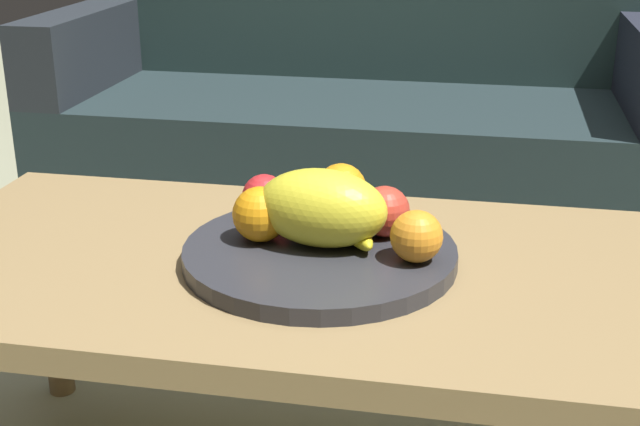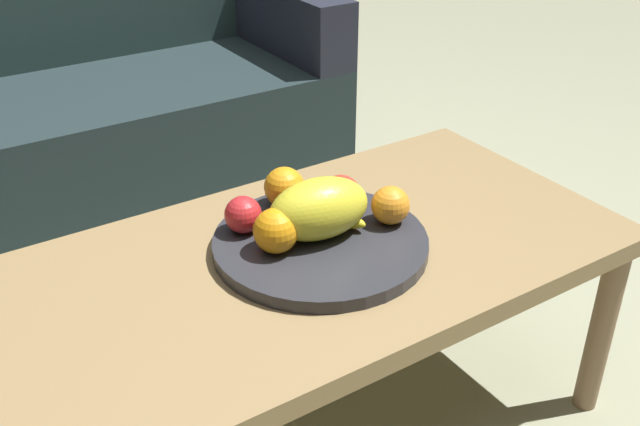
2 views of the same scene
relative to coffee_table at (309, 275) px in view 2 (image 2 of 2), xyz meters
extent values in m
cube|color=olive|center=(0.00, 0.00, 0.03)|extent=(1.18, 0.60, 0.04)
cylinder|color=#896B4D|center=(0.55, -0.26, -0.20)|extent=(0.05, 0.05, 0.41)
cylinder|color=olive|center=(0.55, 0.26, -0.20)|extent=(0.05, 0.05, 0.41)
cube|color=#1E2B2E|center=(-0.11, 1.23, -0.20)|extent=(1.70, 0.70, 0.40)
cube|color=#212430|center=(0.67, 1.23, 0.11)|extent=(0.14, 0.70, 0.22)
cylinder|color=#2C2D33|center=(0.03, 0.00, 0.06)|extent=(0.39, 0.39, 0.03)
ellipsoid|color=yellow|center=(0.03, 0.01, 0.13)|extent=(0.20, 0.13, 0.11)
sphere|color=orange|center=(-0.06, 0.01, 0.11)|extent=(0.08, 0.08, 0.08)
sphere|color=orange|center=(0.03, 0.14, 0.11)|extent=(0.08, 0.08, 0.08)
sphere|color=orange|center=(0.16, -0.02, 0.11)|extent=(0.07, 0.07, 0.07)
sphere|color=red|center=(-0.08, 0.10, 0.11)|extent=(0.07, 0.07, 0.07)
sphere|color=#C0392A|center=(0.11, 0.06, 0.11)|extent=(0.07, 0.07, 0.07)
ellipsoid|color=yellow|center=(0.07, 0.03, 0.09)|extent=(0.10, 0.15, 0.03)
ellipsoid|color=gold|center=(0.05, 0.06, 0.09)|extent=(0.15, 0.10, 0.03)
ellipsoid|color=yellow|center=(0.06, 0.05, 0.12)|extent=(0.14, 0.12, 0.03)
camera|label=1|loc=(0.24, -1.11, 0.56)|focal=48.54mm
camera|label=2|loc=(-0.58, -0.94, 0.77)|focal=41.00mm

